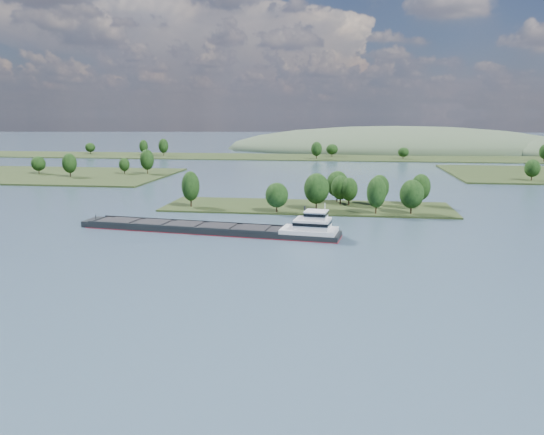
# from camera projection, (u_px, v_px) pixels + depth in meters

# --- Properties ---
(ground) EXTENTS (1800.00, 1800.00, 0.00)m
(ground) POSITION_uv_depth(u_px,v_px,m) (289.00, 250.00, 128.07)
(ground) COLOR #394E62
(ground) RESTS_ON ground
(tree_island) EXTENTS (100.00, 31.79, 13.63)m
(tree_island) POSITION_uv_depth(u_px,v_px,m) (326.00, 197.00, 183.80)
(tree_island) COLOR #212E14
(tree_island) RESTS_ON ground
(back_shoreline) EXTENTS (900.00, 60.00, 14.77)m
(back_shoreline) POSITION_uv_depth(u_px,v_px,m) (341.00, 157.00, 398.73)
(back_shoreline) COLOR #212E14
(back_shoreline) RESTS_ON ground
(hill_west) EXTENTS (320.00, 160.00, 44.00)m
(hill_west) POSITION_uv_depth(u_px,v_px,m) (397.00, 150.00, 489.38)
(hill_west) COLOR #394B34
(hill_west) RESTS_ON ground
(cargo_barge) EXTENTS (75.52, 18.37, 10.14)m
(cargo_barge) POSITION_uv_depth(u_px,v_px,m) (225.00, 228.00, 146.83)
(cargo_barge) COLOR black
(cargo_barge) RESTS_ON ground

